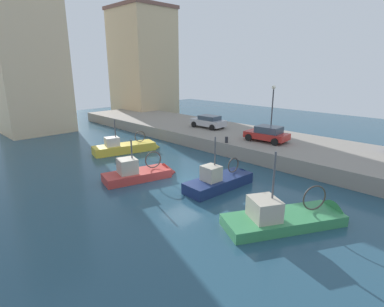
# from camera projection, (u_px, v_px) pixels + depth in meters

# --- Properties ---
(water_surface) EXTENTS (80.00, 80.00, 0.00)m
(water_surface) POSITION_uv_depth(u_px,v_px,m) (181.00, 182.00, 20.95)
(water_surface) COLOR navy
(water_surface) RESTS_ON ground
(quay_wall) EXTENTS (9.00, 56.00, 1.20)m
(quay_wall) POSITION_uv_depth(u_px,v_px,m) (270.00, 145.00, 28.56)
(quay_wall) COLOR gray
(quay_wall) RESTS_ON ground
(fishing_boat_red) EXTENTS (5.68, 3.04, 3.78)m
(fishing_boat_red) POSITION_uv_depth(u_px,v_px,m) (142.00, 176.00, 21.69)
(fishing_boat_red) COLOR #BC3833
(fishing_boat_red) RESTS_ON ground
(fishing_boat_green) EXTENTS (7.02, 5.08, 4.89)m
(fishing_boat_green) POSITION_uv_depth(u_px,v_px,m) (290.00, 221.00, 15.41)
(fishing_boat_green) COLOR #388951
(fishing_boat_green) RESTS_ON ground
(fishing_boat_yellow) EXTENTS (6.68, 3.21, 3.95)m
(fishing_boat_yellow) POSITION_uv_depth(u_px,v_px,m) (128.00, 151.00, 28.54)
(fishing_boat_yellow) COLOR gold
(fishing_boat_yellow) RESTS_ON ground
(fishing_boat_navy) EXTENTS (5.87, 2.23, 4.32)m
(fishing_boat_navy) POSITION_uv_depth(u_px,v_px,m) (222.00, 185.00, 20.23)
(fishing_boat_navy) COLOR navy
(fishing_boat_navy) RESTS_ON ground
(parked_car_red) EXTENTS (2.29, 3.93, 1.41)m
(parked_car_red) POSITION_uv_depth(u_px,v_px,m) (267.00, 134.00, 27.25)
(parked_car_red) COLOR red
(parked_car_red) RESTS_ON quay_wall
(parked_car_silver) EXTENTS (2.10, 3.96, 1.37)m
(parked_car_silver) POSITION_uv_depth(u_px,v_px,m) (208.00, 121.00, 33.37)
(parked_car_silver) COLOR #B7B7BC
(parked_car_silver) RESTS_ON quay_wall
(mooring_bollard_mid) EXTENTS (0.28, 0.28, 0.55)m
(mooring_bollard_mid) POSITION_uv_depth(u_px,v_px,m) (227.00, 140.00, 26.88)
(mooring_bollard_mid) COLOR #2D2D33
(mooring_bollard_mid) RESTS_ON quay_wall
(quay_streetlamp) EXTENTS (0.36, 0.36, 4.83)m
(quay_streetlamp) POSITION_uv_depth(u_px,v_px,m) (273.00, 102.00, 29.16)
(quay_streetlamp) COLOR #38383D
(quay_streetlamp) RESTS_ON quay_wall
(waterfront_building_west_mid) EXTENTS (7.56, 6.37, 21.03)m
(waterfront_building_west_mid) POSITION_uv_depth(u_px,v_px,m) (26.00, 41.00, 34.28)
(waterfront_building_west_mid) COLOR beige
(waterfront_building_west_mid) RESTS_ON ground
(waterfront_building_central) EXTENTS (7.93, 9.10, 16.66)m
(waterfront_building_central) POSITION_uv_depth(u_px,v_px,m) (143.00, 63.00, 48.37)
(waterfront_building_central) COLOR #D1B284
(waterfront_building_central) RESTS_ON ground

